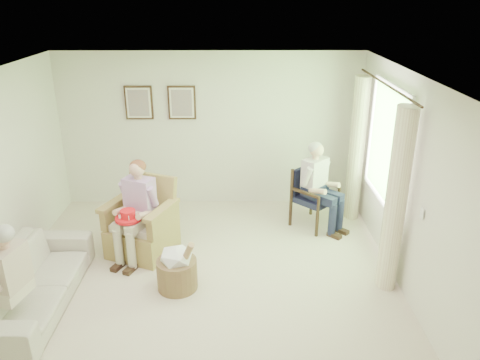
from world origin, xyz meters
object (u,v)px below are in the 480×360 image
(person_wicker, at_px, (138,204))
(person_sofa, at_px, (5,277))
(sofa, at_px, (32,283))
(hatbox, at_px, (177,268))
(wood_armchair, at_px, (314,194))
(person_dark, at_px, (317,181))
(red_hat, at_px, (128,216))
(wicker_armchair, at_px, (142,229))

(person_wicker, height_order, person_sofa, person_wicker)
(sofa, height_order, hatbox, hatbox)
(wood_armchair, relative_size, person_dark, 0.69)
(hatbox, bearing_deg, person_dark, 39.66)
(person_sofa, bearing_deg, sofa, -167.77)
(wood_armchair, bearing_deg, person_wicker, 156.43)
(sofa, relative_size, red_hat, 6.18)
(sofa, relative_size, person_wicker, 1.56)
(sofa, relative_size, hatbox, 2.87)
(wicker_armchair, relative_size, red_hat, 3.10)
(wicker_armchair, bearing_deg, sofa, -108.00)
(person_wicker, distance_m, person_sofa, 1.93)
(wicker_armchair, distance_m, person_wicker, 0.48)
(sofa, height_order, red_hat, red_hat)
(person_wicker, xyz_separation_m, person_dark, (2.56, 0.86, -0.02))
(wood_armchair, height_order, person_wicker, person_wicker)
(wood_armchair, xyz_separation_m, person_sofa, (-3.61, -2.63, 0.22))
(person_wicker, relative_size, person_sofa, 1.07)
(red_hat, bearing_deg, wood_armchair, 24.22)
(wood_armchair, bearing_deg, sofa, 165.29)
(sofa, bearing_deg, red_hat, -46.00)
(wicker_armchair, bearing_deg, red_hat, -84.57)
(wicker_armchair, relative_size, wood_armchair, 1.16)
(wicker_armchair, distance_m, red_hat, 0.50)
(wood_armchair, relative_size, hatbox, 1.25)
(person_wicker, bearing_deg, red_hat, -95.72)
(person_dark, bearing_deg, person_sofa, 169.27)
(person_dark, distance_m, hatbox, 2.60)
(wicker_armchair, relative_size, person_dark, 0.79)
(wicker_armchair, height_order, sofa, wicker_armchair)
(person_wicker, xyz_separation_m, person_sofa, (-1.06, -1.62, -0.07))
(sofa, bearing_deg, person_dark, -61.45)
(person_sofa, height_order, red_hat, person_sofa)
(sofa, distance_m, person_dark, 4.14)
(wicker_armchair, bearing_deg, person_dark, 37.79)
(person_wicker, xyz_separation_m, hatbox, (0.60, -0.77, -0.51))
(person_sofa, bearing_deg, person_dark, 136.60)
(sofa, relative_size, person_sofa, 1.66)
(wood_armchair, height_order, person_dark, person_dark)
(wicker_armchair, distance_m, sofa, 1.64)
(red_hat, relative_size, hatbox, 0.46)
(wood_armchair, bearing_deg, hatbox, 177.11)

